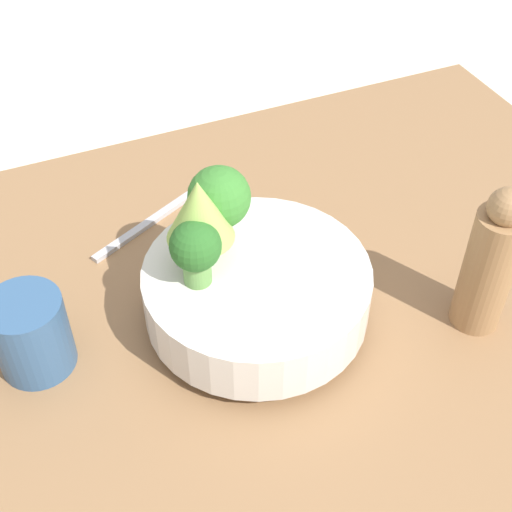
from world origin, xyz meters
name	(u,v)px	position (x,y,z in m)	size (l,w,h in m)	color
ground_plane	(257,346)	(0.00, 0.00, 0.00)	(6.00, 6.00, 0.00)	beige
table	(257,333)	(0.00, 0.00, 0.02)	(1.04, 0.75, 0.05)	olive
bowl	(256,292)	(0.00, 0.00, 0.09)	(0.23, 0.23, 0.07)	silver
broccoli_floret_right	(196,250)	(0.06, -0.01, 0.16)	(0.05, 0.05, 0.07)	#609347
romanesco_piece_near	(199,212)	(0.05, -0.03, 0.19)	(0.07, 0.07, 0.10)	#609347
broccoli_floret_front	(219,199)	(0.02, -0.06, 0.17)	(0.06, 0.06, 0.09)	#609347
cup	(31,334)	(0.22, -0.03, 0.09)	(0.07, 0.07, 0.09)	#33567F
pepper_mill	(490,263)	(-0.21, 0.09, 0.13)	(0.05, 0.05, 0.17)	#997047
fork	(154,219)	(0.05, -0.20, 0.05)	(0.18, 0.09, 0.01)	#B2B2B7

